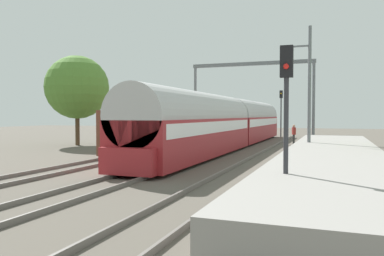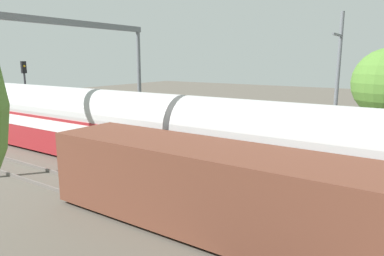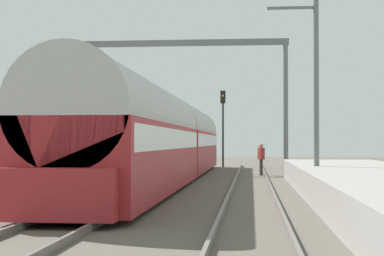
{
  "view_description": "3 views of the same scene",
  "coord_description": "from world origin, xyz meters",
  "px_view_note": "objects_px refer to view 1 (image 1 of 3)",
  "views": [
    {
      "loc": [
        7.76,
        -17.88,
        2.58
      ],
      "look_at": [
        0.0,
        3.14,
        1.82
      ],
      "focal_mm": 36.0,
      "sensor_mm": 36.0,
      "label": 1
    },
    {
      "loc": [
        -13.35,
        2.65,
        5.63
      ],
      "look_at": [
        1.75,
        12.79,
        2.06
      ],
      "focal_mm": 32.99,
      "sensor_mm": 36.0,
      "label": 2
    },
    {
      "loc": [
        3.94,
        -17.09,
        1.79
      ],
      "look_at": [
        0.0,
        24.9,
        2.72
      ],
      "focal_mm": 59.32,
      "sensor_mm": 36.0,
      "label": 3
    }
  ],
  "objects_px": {
    "freight_car": "(164,130)",
    "person_crossing": "(294,133)",
    "railway_signal_near": "(286,103)",
    "railway_signal_far": "(281,107)",
    "catenary_gantry": "(251,85)",
    "passenger_train": "(230,123)"
  },
  "relations": [
    {
      "from": "person_crossing",
      "to": "catenary_gantry",
      "type": "relative_size",
      "value": 0.14
    },
    {
      "from": "freight_car",
      "to": "catenary_gantry",
      "type": "distance_m",
      "value": 13.67
    },
    {
      "from": "person_crossing",
      "to": "catenary_gantry",
      "type": "xyz_separation_m",
      "value": [
        -4.46,
        3.2,
        4.58
      ]
    },
    {
      "from": "catenary_gantry",
      "to": "railway_signal_near",
      "type": "bearing_deg",
      "value": -76.45
    },
    {
      "from": "person_crossing",
      "to": "catenary_gantry",
      "type": "distance_m",
      "value": 7.15
    },
    {
      "from": "railway_signal_far",
      "to": "freight_car",
      "type": "bearing_deg",
      "value": -106.05
    },
    {
      "from": "freight_car",
      "to": "railway_signal_near",
      "type": "xyz_separation_m",
      "value": [
        10.43,
        -14.51,
        1.46
      ]
    },
    {
      "from": "person_crossing",
      "to": "railway_signal_near",
      "type": "height_order",
      "value": "railway_signal_near"
    },
    {
      "from": "railway_signal_near",
      "to": "freight_car",
      "type": "bearing_deg",
      "value": 125.7
    },
    {
      "from": "passenger_train",
      "to": "catenary_gantry",
      "type": "bearing_deg",
      "value": 90.0
    },
    {
      "from": "railway_signal_near",
      "to": "catenary_gantry",
      "type": "height_order",
      "value": "catenary_gantry"
    },
    {
      "from": "catenary_gantry",
      "to": "person_crossing",
      "type": "bearing_deg",
      "value": -35.64
    },
    {
      "from": "freight_car",
      "to": "railway_signal_far",
      "type": "relative_size",
      "value": 2.38
    },
    {
      "from": "freight_car",
      "to": "catenary_gantry",
      "type": "xyz_separation_m",
      "value": [
        3.94,
        12.41,
        4.14
      ]
    },
    {
      "from": "railway_signal_near",
      "to": "railway_signal_far",
      "type": "height_order",
      "value": "railway_signal_far"
    },
    {
      "from": "passenger_train",
      "to": "railway_signal_far",
      "type": "xyz_separation_m",
      "value": [
        1.92,
        16.17,
        1.5
      ]
    },
    {
      "from": "railway_signal_near",
      "to": "railway_signal_far",
      "type": "distance_m",
      "value": 35.18
    },
    {
      "from": "passenger_train",
      "to": "catenary_gantry",
      "type": "distance_m",
      "value": 8.99
    },
    {
      "from": "freight_car",
      "to": "person_crossing",
      "type": "bearing_deg",
      "value": 47.64
    },
    {
      "from": "freight_car",
      "to": "railway_signal_far",
      "type": "bearing_deg",
      "value": 73.95
    },
    {
      "from": "person_crossing",
      "to": "railway_signal_far",
      "type": "relative_size",
      "value": 0.32
    },
    {
      "from": "railway_signal_near",
      "to": "railway_signal_far",
      "type": "relative_size",
      "value": 0.83
    }
  ]
}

